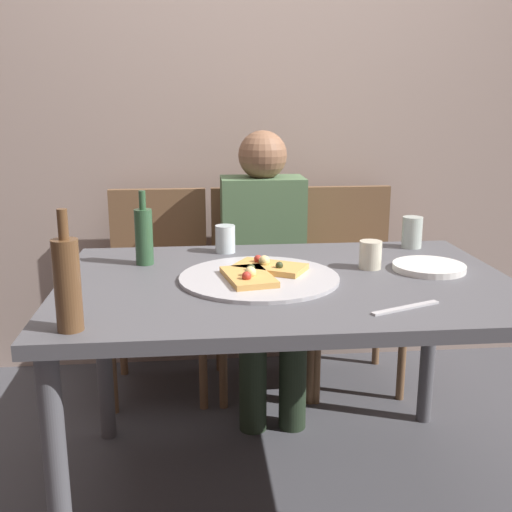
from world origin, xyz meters
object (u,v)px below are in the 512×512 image
object	(u,v)px
dining_table	(287,303)
chair_middle	(261,275)
tumbler_near	(370,255)
pizza_tray	(259,278)
guest_in_sweater	(265,256)
tumbler_far	(225,239)
pizza_slice_last	(249,276)
pizza_slice_extra	(269,267)
beer_bottle	(144,235)
chair_left	(159,278)
plate_stack	(429,267)
wine_bottle	(67,283)
table_knife	(406,308)
chair_right	(347,273)
wine_glass	(412,232)

from	to	relation	value
dining_table	chair_middle	distance (m)	0.89
tumbler_near	pizza_tray	bearing A→B (deg)	-166.07
pizza_tray	guest_in_sweater	xyz separation A→B (m)	(0.10, 0.72, -0.12)
tumbler_far	guest_in_sweater	xyz separation A→B (m)	(0.19, 0.36, -0.16)
tumbler_far	guest_in_sweater	world-z (taller)	guest_in_sweater
pizza_slice_last	pizza_slice_extra	world-z (taller)	same
beer_bottle	chair_middle	bearing A→B (deg)	54.34
dining_table	chair_left	distance (m)	1.00
pizza_slice_extra	plate_stack	world-z (taller)	pizza_slice_extra
chair_left	pizza_slice_extra	bearing A→B (deg)	116.69
wine_bottle	table_knife	world-z (taller)	wine_bottle
beer_bottle	plate_stack	size ratio (longest dim) A/B	1.07
tumbler_far	plate_stack	world-z (taller)	tumbler_far
dining_table	tumbler_near	distance (m)	0.33
pizza_slice_last	chair_right	world-z (taller)	chair_right
pizza_tray	wine_glass	size ratio (longest dim) A/B	4.24
chair_middle	dining_table	bearing A→B (deg)	89.29
pizza_slice_extra	beer_bottle	xyz separation A→B (m)	(-0.41, 0.16, 0.08)
pizza_tray	pizza_slice_extra	world-z (taller)	pizza_slice_extra
tumbler_far	guest_in_sweater	distance (m)	0.43
guest_in_sweater	wine_bottle	bearing A→B (deg)	61.60
chair_right	beer_bottle	bearing A→B (deg)	36.72
dining_table	guest_in_sweater	xyz separation A→B (m)	(0.01, 0.72, -0.03)
chair_middle	guest_in_sweater	bearing A→B (deg)	90.00
wine_bottle	chair_left	size ratio (longest dim) A/B	0.33
table_knife	tumbler_far	bearing A→B (deg)	-78.95
wine_glass	pizza_slice_last	bearing A→B (deg)	-147.87
beer_bottle	chair_left	distance (m)	0.73
pizza_slice_last	plate_stack	world-z (taller)	pizza_slice_last
beer_bottle	plate_stack	distance (m)	0.95
plate_stack	chair_right	distance (m)	0.86
tumbler_near	guest_in_sweater	bearing A→B (deg)	114.17
tumbler_near	guest_in_sweater	distance (m)	0.70
dining_table	pizza_slice_extra	xyz separation A→B (m)	(-0.05, 0.06, 0.10)
guest_in_sweater	pizza_slice_extra	bearing A→B (deg)	84.87
pizza_slice_last	plate_stack	xyz separation A→B (m)	(0.60, 0.09, -0.01)
pizza_slice_last	chair_right	bearing A→B (deg)	59.43
pizza_slice_extra	chair_middle	xyz separation A→B (m)	(0.06, 0.81, -0.26)
dining_table	wine_bottle	world-z (taller)	wine_bottle
dining_table	plate_stack	distance (m)	0.49
dining_table	beer_bottle	xyz separation A→B (m)	(-0.45, 0.22, 0.18)
wine_bottle	table_knife	xyz separation A→B (m)	(0.86, 0.07, -0.12)
pizza_slice_last	wine_bottle	size ratio (longest dim) A/B	0.81
pizza_slice_extra	chair_left	xyz separation A→B (m)	(-0.41, 0.81, -0.26)
pizza_tray	beer_bottle	xyz separation A→B (m)	(-0.37, 0.22, 0.09)
dining_table	table_knife	world-z (taller)	table_knife
plate_stack	table_knife	xyz separation A→B (m)	(-0.20, -0.37, -0.01)
wine_bottle	beer_bottle	xyz separation A→B (m)	(0.13, 0.61, -0.02)
table_knife	guest_in_sweater	size ratio (longest dim) A/B	0.19
dining_table	chair_left	bearing A→B (deg)	117.52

